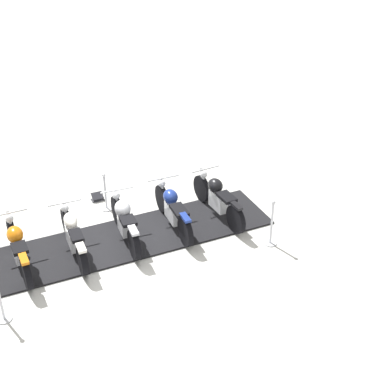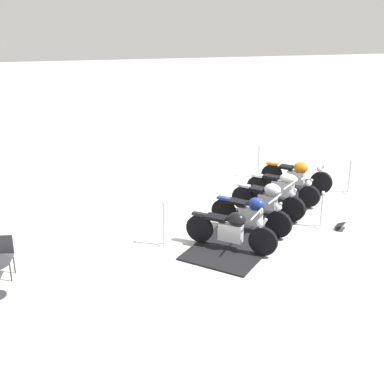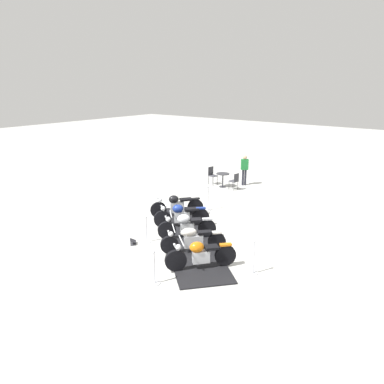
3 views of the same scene
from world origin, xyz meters
name	(u,v)px [view 3 (image 3 of 3)]	position (x,y,z in m)	size (l,w,h in m)	color
ground_plane	(187,239)	(0.00, 0.00, 0.00)	(80.00, 80.00, 0.00)	silver
display_platform	(187,238)	(0.00, 0.00, 0.02)	(6.93, 1.70, 0.04)	black
motorcycle_black	(176,205)	(1.80, -1.53, 0.53)	(1.51, 1.89, 1.01)	black
motorcycle_navy	(181,215)	(0.91, -0.76, 0.52)	(1.62, 1.71, 1.00)	black
motorcycle_chrome	(186,226)	(0.02, 0.02, 0.52)	(1.63, 1.63, 0.98)	black
motorcycle_cream	(192,240)	(-0.87, 0.80, 0.48)	(1.64, 1.74, 0.91)	black
motorcycle_copper	(200,254)	(-1.76, 1.58, 0.51)	(1.55, 1.81, 0.99)	black
stanchion_right_rear	(154,274)	(-1.23, 3.07, 0.32)	(0.34, 0.34, 1.04)	silver
stanchion_left_rear	(254,262)	(-3.20, 0.81, 0.39)	(0.30, 0.30, 1.11)	silver
stanchion_right_mid	(146,234)	(0.99, 1.13, 0.32)	(0.32, 0.32, 1.01)	silver
stanchion_left_front	(208,202)	(1.23, -3.07, 0.40)	(0.30, 0.30, 1.14)	silver
info_placard	(133,242)	(1.25, 1.56, 0.06)	(0.37, 0.36, 0.19)	#333338
cafe_table	(223,177)	(2.82, -6.76, 0.57)	(0.73, 0.73, 0.77)	#2D2D33
cafe_chair_near_table	(212,174)	(3.64, -6.89, 0.57)	(0.46, 0.46, 0.99)	#2D2D33
cafe_chair_across_table	(235,180)	(2.01, -6.66, 0.53)	(0.44, 0.44, 0.91)	#2D2D33
bystander_person	(245,167)	(2.08, -7.82, 1.02)	(0.45, 0.43, 1.71)	#23232D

